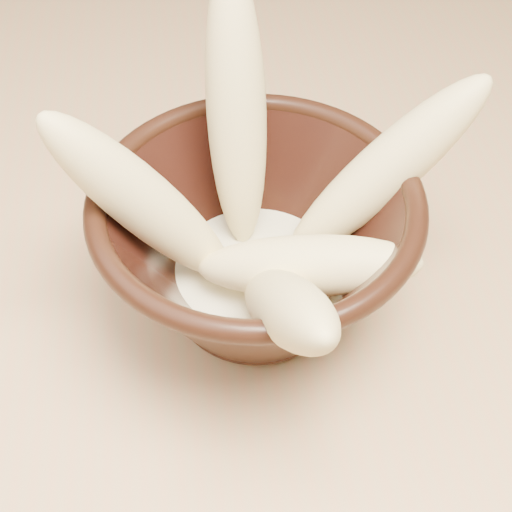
% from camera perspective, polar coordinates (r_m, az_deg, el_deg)
% --- Properties ---
extents(table, '(1.20, 0.80, 0.75)m').
position_cam_1_polar(table, '(0.60, -12.93, -4.87)').
color(table, tan).
rests_on(table, ground).
extents(bowl, '(0.20, 0.20, 0.11)m').
position_cam_1_polar(bowl, '(0.44, 0.00, 0.79)').
color(bowl, black).
rests_on(bowl, table).
extents(milk_puddle, '(0.11, 0.11, 0.02)m').
position_cam_1_polar(milk_puddle, '(0.46, -0.00, -1.42)').
color(milk_puddle, beige).
rests_on(milk_puddle, bowl).
extents(banana_upright, '(0.04, 0.10, 0.18)m').
position_cam_1_polar(banana_upright, '(0.44, -1.57, 11.46)').
color(banana_upright, '#F6DD91').
rests_on(banana_upright, bowl).
extents(banana_left, '(0.12, 0.05, 0.15)m').
position_cam_1_polar(banana_left, '(0.41, -9.02, 4.30)').
color(banana_left, '#F6DD91').
rests_on(banana_left, bowl).
extents(banana_right, '(0.14, 0.06, 0.14)m').
position_cam_1_polar(banana_right, '(0.44, 10.15, 6.62)').
color(banana_right, '#F6DD91').
rests_on(banana_right, bowl).
extents(banana_across, '(0.14, 0.07, 0.07)m').
position_cam_1_polar(banana_across, '(0.42, 4.03, -0.78)').
color(banana_across, '#F6DD91').
rests_on(banana_across, bowl).
extents(banana_front, '(0.05, 0.14, 0.13)m').
position_cam_1_polar(banana_front, '(0.37, 2.47, -4.16)').
color(banana_front, '#F6DD91').
rests_on(banana_front, bowl).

